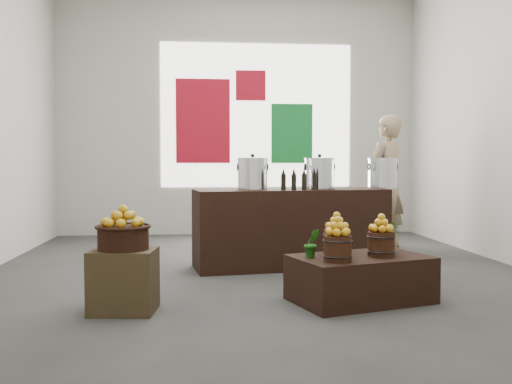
{
  "coord_description": "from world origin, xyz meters",
  "views": [
    {
      "loc": [
        -0.62,
        -6.12,
        1.22
      ],
      "look_at": [
        -0.08,
        -0.4,
        0.91
      ],
      "focal_mm": 40.0,
      "sensor_mm": 36.0,
      "label": 1
    }
  ],
  "objects": [
    {
      "name": "deco_red_upper",
      "position": [
        0.2,
        3.47,
        2.5
      ],
      "size": [
        0.5,
        0.04,
        0.5
      ],
      "primitive_type": "cube",
      "color": "#A40C1E",
      "rests_on": "back_wall"
    },
    {
      "name": "apples_in_basket",
      "position": [
        -1.26,
        -1.47,
        0.78
      ],
      "size": [
        0.32,
        0.32,
        0.17
      ],
      "primitive_type": null,
      "color": "#9D2205",
      "rests_on": "wicker_basket"
    },
    {
      "name": "apples_in_bucket_rear",
      "position": [
        0.58,
        -1.14,
        0.69
      ],
      "size": [
        0.17,
        0.17,
        0.15
      ],
      "primitive_type": null,
      "color": "#9D2205",
      "rests_on": "apple_bucket_rear"
    },
    {
      "name": "ground",
      "position": [
        0.0,
        0.0,
        0.0
      ],
      "size": [
        7.0,
        7.0,
        0.0
      ],
      "primitive_type": "plane",
      "color": "#393936",
      "rests_on": "ground"
    },
    {
      "name": "apple_bucket_rear",
      "position": [
        0.58,
        -1.14,
        0.51
      ],
      "size": [
        0.23,
        0.23,
        0.21
      ],
      "primitive_type": "cylinder",
      "color": "#34160E",
      "rests_on": "display_table"
    },
    {
      "name": "crate",
      "position": [
        -1.26,
        -1.47,
        0.26
      ],
      "size": [
        0.55,
        0.47,
        0.51
      ],
      "primitive_type": "cube",
      "rotation": [
        0.0,
        0.0,
        -0.11
      ],
      "color": "#463920",
      "rests_on": "ground"
    },
    {
      "name": "herb_garnish_left",
      "position": [
        0.32,
        -1.34,
        0.52
      ],
      "size": [
        0.15,
        0.12,
        0.25
      ],
      "primitive_type": "imported",
      "rotation": [
        0.0,
        0.0,
        0.11
      ],
      "color": "#1D6715",
      "rests_on": "display_table"
    },
    {
      "name": "deco_green_right",
      "position": [
        0.9,
        3.47,
        1.7
      ],
      "size": [
        0.7,
        0.04,
        1.0
      ],
      "primitive_type": "cube",
      "color": "#117029",
      "rests_on": "back_wall"
    },
    {
      "name": "herb_garnish_right",
      "position": [
        1.06,
        -1.09,
        0.54
      ],
      "size": [
        0.29,
        0.27,
        0.28
      ],
      "primitive_type": "imported",
      "rotation": [
        0.0,
        0.0,
        0.23
      ],
      "color": "#1D6715",
      "rests_on": "display_table"
    },
    {
      "name": "stock_pot_left",
      "position": [
        -0.05,
        0.32,
        1.07
      ],
      "size": [
        0.34,
        0.34,
        0.34
      ],
      "primitive_type": "cylinder",
      "color": "silver",
      "rests_on": "counter"
    },
    {
      "name": "shopper",
      "position": [
        1.96,
        1.69,
        0.94
      ],
      "size": [
        0.82,
        0.76,
        1.88
      ],
      "primitive_type": "imported",
      "rotation": [
        0.0,
        0.0,
        3.76
      ],
      "color": "#9E8561",
      "rests_on": "ground"
    },
    {
      "name": "back_wall",
      "position": [
        0.0,
        3.5,
        2.0
      ],
      "size": [
        6.0,
        0.04,
        4.0
      ],
      "primitive_type": "cube",
      "color": "#B5B2A7",
      "rests_on": "ground"
    },
    {
      "name": "display_table",
      "position": [
        0.75,
        -1.31,
        0.2
      ],
      "size": [
        1.31,
        1.02,
        0.4
      ],
      "primitive_type": "cube",
      "rotation": [
        0.0,
        0.0,
        0.3
      ],
      "color": "black",
      "rests_on": "ground"
    },
    {
      "name": "counter",
      "position": [
        0.4,
        0.39,
        0.45
      ],
      "size": [
        2.28,
        1.01,
        0.9
      ],
      "primitive_type": "cube",
      "rotation": [
        0.0,
        0.0,
        0.14
      ],
      "color": "black",
      "rests_on": "ground"
    },
    {
      "name": "oil_cruets",
      "position": [
        0.43,
        0.17,
        1.03
      ],
      "size": [
        0.33,
        0.1,
        0.25
      ],
      "primitive_type": null,
      "rotation": [
        0.0,
        0.0,
        0.14
      ],
      "color": "black",
      "rests_on": "counter"
    },
    {
      "name": "stock_pot_center",
      "position": [
        0.75,
        0.44,
        1.07
      ],
      "size": [
        0.34,
        0.34,
        0.34
      ],
      "primitive_type": "cylinder",
      "color": "silver",
      "rests_on": "counter"
    },
    {
      "name": "wicker_basket",
      "position": [
        -1.26,
        -1.47,
        0.6
      ],
      "size": [
        0.41,
        0.41,
        0.19
      ],
      "primitive_type": "cylinder",
      "color": "black",
      "rests_on": "crate"
    },
    {
      "name": "back_opening",
      "position": [
        0.3,
        3.48,
        2.0
      ],
      "size": [
        3.2,
        0.02,
        2.4
      ],
      "primitive_type": "cube",
      "color": "white",
      "rests_on": "back_wall"
    },
    {
      "name": "stock_pot_right",
      "position": [
        1.54,
        0.55,
        1.07
      ],
      "size": [
        0.34,
        0.34,
        0.34
      ],
      "primitive_type": "cylinder",
      "color": "silver",
      "rests_on": "counter"
    },
    {
      "name": "apple_bucket_front_left",
      "position": [
        0.49,
        -1.56,
        0.51
      ],
      "size": [
        0.23,
        0.23,
        0.21
      ],
      "primitive_type": "cylinder",
      "color": "#34160E",
      "rests_on": "display_table"
    },
    {
      "name": "apples_in_bucket_front_right",
      "position": [
        0.92,
        -1.35,
        0.69
      ],
      "size": [
        0.17,
        0.17,
        0.15
      ],
      "primitive_type": null,
      "color": "#9D2205",
      "rests_on": "apple_bucket_front_right"
    },
    {
      "name": "apples_in_bucket_front_left",
      "position": [
        0.49,
        -1.56,
        0.69
      ],
      "size": [
        0.17,
        0.17,
        0.15
      ],
      "primitive_type": null,
      "color": "#9D2205",
      "rests_on": "apple_bucket_front_left"
    },
    {
      "name": "apple_bucket_front_right",
      "position": [
        0.92,
        -1.35,
        0.51
      ],
      "size": [
        0.23,
        0.23,
        0.21
      ],
      "primitive_type": "cylinder",
      "color": "#34160E",
      "rests_on": "display_table"
    },
    {
      "name": "deco_red_left",
      "position": [
        -0.6,
        3.47,
        1.9
      ],
      "size": [
        0.9,
        0.04,
        1.4
      ],
      "primitive_type": "cube",
      "color": "#A40C1E",
      "rests_on": "back_wall"
    }
  ]
}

